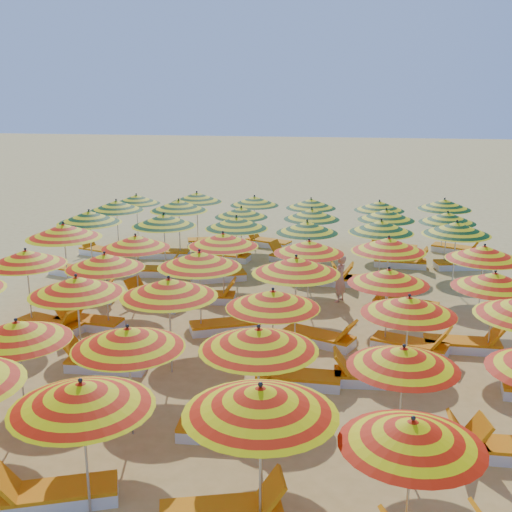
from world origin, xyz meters
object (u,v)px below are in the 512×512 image
lounger_38 (391,247)px  lounger_12 (296,378)px  umbrella_32 (236,223)px  lounger_7 (230,430)px  umbrella_42 (136,199)px  umbrella_37 (179,205)px  lounger_35 (462,264)px  umbrella_19 (105,261)px  lounger_22 (154,300)px  lounger_33 (293,259)px  umbrella_45 (311,203)px  umbrella_8 (128,338)px  lounger_36 (212,241)px  umbrella_33 (307,227)px  lounger_11 (105,363)px  umbrella_3 (260,401)px  umbrella_46 (379,206)px  lounger_15 (52,325)px  lounger_28 (325,279)px  umbrella_9 (259,339)px  lounger_16 (87,322)px  umbrella_38 (241,212)px  lounger_26 (153,271)px  umbrella_16 (409,305)px  umbrella_28 (389,245)px  lounger_18 (320,338)px  lounger_20 (464,344)px  umbrella_13 (76,285)px  lounger_24 (404,304)px  umbrella_40 (386,215)px  umbrella_20 (199,259)px  umbrella_10 (403,357)px  umbrella_36 (116,206)px  lounger_25 (75,271)px  umbrella_30 (89,217)px  lounger_27 (217,276)px  umbrella_47 (444,204)px  umbrella_4 (412,433)px  umbrella_23 (495,280)px  umbrella_34 (381,226)px  umbrella_14 (169,287)px  beachgoer_a (340,278)px  umbrella_27 (309,247)px  lounger_29 (358,280)px  umbrella_24 (64,231)px  lounger_30 (101,251)px  lounger_32 (227,256)px  umbrella_41 (447,218)px  lounger_13 (374,377)px  lounger_37 (267,242)px  umbrella_43 (197,197)px  umbrella_44 (254,201)px

lounger_38 → lounger_12: bearing=90.6°
umbrella_32 → lounger_7: (1.55, -9.19, -1.67)m
umbrella_42 → lounger_7: 14.89m
umbrella_37 → lounger_35: 9.77m
umbrella_19 → lounger_22: 2.59m
lounger_33 → umbrella_45: bearing=-80.9°
umbrella_8 → lounger_36: (-1.59, 13.54, -1.65)m
umbrella_33 → lounger_11: umbrella_33 is taller
umbrella_3 → umbrella_8: size_ratio=1.11×
lounger_22 → lounger_38: (6.78, 7.04, 0.00)m
umbrella_46 → umbrella_42: bearing=179.8°
lounger_15 → lounger_28: size_ratio=1.04×
umbrella_9 → lounger_16: umbrella_9 is taller
umbrella_38 → lounger_26: (-2.50, -2.24, -1.54)m
umbrella_9 → lounger_12: umbrella_9 is taller
umbrella_16 → lounger_36: size_ratio=1.31×
umbrella_28 → lounger_18: size_ratio=1.37×
lounger_20 → umbrella_8: bearing=-143.0°
lounger_18 → lounger_36: size_ratio=1.00×
umbrella_13 → lounger_7: umbrella_13 is taller
lounger_20 → lounger_24: size_ratio=0.95×
umbrella_45 → umbrella_40: bearing=-38.0°
umbrella_20 → lounger_22: 3.06m
umbrella_16 → umbrella_40: (-0.06, 8.98, 0.02)m
umbrella_10 → umbrella_36: umbrella_36 is taller
lounger_25 → umbrella_20: bearing=-20.2°
umbrella_30 → lounger_27: umbrella_30 is taller
umbrella_47 → umbrella_8: bearing=-116.7°
umbrella_33 → lounger_35: size_ratio=1.12×
umbrella_4 → umbrella_23: size_ratio=1.00×
umbrella_30 → lounger_35: (11.84, 2.53, -1.74)m
umbrella_34 → lounger_25: 9.69m
umbrella_14 → beachgoer_a: (3.40, 5.18, -1.22)m
umbrella_3 → umbrella_13: 6.40m
umbrella_27 → lounger_29: bearing=60.7°
umbrella_24 → lounger_24: (9.43, 0.41, -1.81)m
umbrella_20 → lounger_29: bearing=50.1°
umbrella_32 → lounger_30: 5.97m
umbrella_10 → lounger_32: umbrella_10 is taller
umbrella_33 → umbrella_41: size_ratio=0.95×
umbrella_20 → lounger_13: umbrella_20 is taller
umbrella_14 → lounger_18: size_ratio=1.46×
beachgoer_a → umbrella_45: bearing=-144.0°
umbrella_19 → lounger_37: size_ratio=1.33×
umbrella_46 → lounger_15: 12.39m
umbrella_28 → umbrella_32: size_ratio=1.01×
umbrella_46 → umbrella_19: bearing=-127.4°
lounger_13 → lounger_33: bearing=-77.9°
umbrella_4 → umbrella_43: (-6.67, 16.03, 0.06)m
umbrella_44 → lounger_27: umbrella_44 is taller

